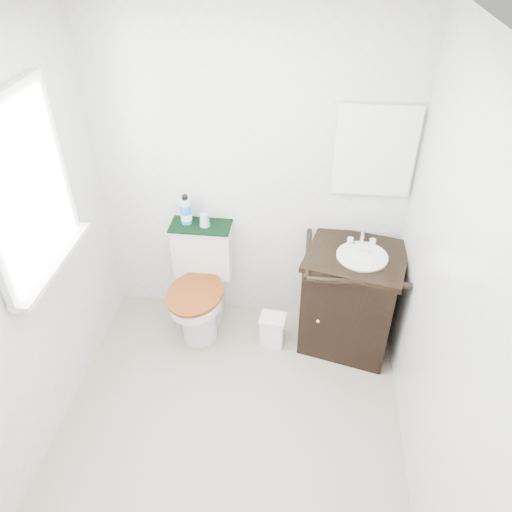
% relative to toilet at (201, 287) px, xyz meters
% --- Properties ---
extents(floor, '(2.40, 2.40, 0.00)m').
position_rel_toilet_xyz_m(floor, '(0.36, -0.97, -0.37)').
color(floor, '#A49984').
rests_on(floor, ground).
extents(ceiling, '(2.40, 2.40, 0.00)m').
position_rel_toilet_xyz_m(ceiling, '(0.36, -0.97, 2.03)').
color(ceiling, white).
rests_on(ceiling, wall_back).
extents(wall_back, '(2.40, 0.00, 2.40)m').
position_rel_toilet_xyz_m(wall_back, '(0.36, 0.23, 0.83)').
color(wall_back, silver).
rests_on(wall_back, ground).
extents(wall_left, '(0.00, 2.40, 2.40)m').
position_rel_toilet_xyz_m(wall_left, '(-0.74, -0.97, 0.83)').
color(wall_left, silver).
rests_on(wall_left, ground).
extents(wall_right, '(0.00, 2.40, 2.40)m').
position_rel_toilet_xyz_m(wall_right, '(1.46, -0.97, 0.83)').
color(wall_right, silver).
rests_on(wall_right, ground).
extents(window, '(0.02, 0.70, 0.90)m').
position_rel_toilet_xyz_m(window, '(-0.71, -0.72, 1.18)').
color(window, white).
rests_on(window, wall_left).
extents(mirror, '(0.50, 0.02, 0.60)m').
position_rel_toilet_xyz_m(mirror, '(1.17, 0.21, 1.08)').
color(mirror, silver).
rests_on(mirror, wall_back).
extents(toilet, '(0.45, 0.66, 0.84)m').
position_rel_toilet_xyz_m(toilet, '(0.00, 0.00, 0.00)').
color(toilet, silver).
rests_on(toilet, floor).
extents(vanity, '(0.77, 0.70, 0.92)m').
position_rel_toilet_xyz_m(vanity, '(1.12, -0.06, 0.07)').
color(vanity, black).
rests_on(vanity, floor).
extents(trash_bin, '(0.20, 0.17, 0.27)m').
position_rel_toilet_xyz_m(trash_bin, '(0.57, -0.17, -0.23)').
color(trash_bin, white).
rests_on(trash_bin, floor).
extents(towel, '(0.44, 0.22, 0.02)m').
position_rel_toilet_xyz_m(towel, '(0.00, 0.12, 0.48)').
color(towel, black).
rests_on(towel, toilet).
extents(mouthwash_bottle, '(0.08, 0.08, 0.23)m').
position_rel_toilet_xyz_m(mouthwash_bottle, '(-0.10, 0.14, 0.59)').
color(mouthwash_bottle, blue).
rests_on(mouthwash_bottle, towel).
extents(cup, '(0.08, 0.08, 0.09)m').
position_rel_toilet_xyz_m(cup, '(0.03, 0.12, 0.53)').
color(cup, '#7EB4CE').
rests_on(cup, towel).
extents(soap_bar, '(0.07, 0.04, 0.02)m').
position_rel_toilet_xyz_m(soap_bar, '(1.09, 0.05, 0.46)').
color(soap_bar, teal).
rests_on(soap_bar, vanity).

